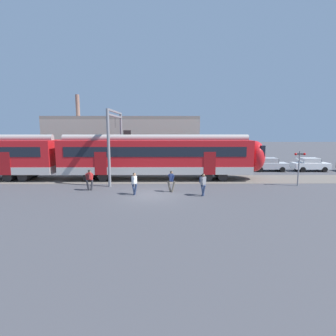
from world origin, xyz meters
TOP-DOWN VIEW (x-y plane):
  - ground_plane at (0.00, 0.00)m, footprint 160.00×160.00m
  - track_bed at (-10.86, 6.02)m, footprint 80.00×4.40m
  - commuter_train at (-8.37, 6.02)m, footprint 38.05×3.07m
  - pedestrian_red at (-4.97, 1.41)m, footprint 0.63×0.59m
  - pedestrian_white at (-1.26, -0.02)m, footprint 0.56×0.66m
  - pedestrian_navy at (1.52, 0.82)m, footprint 0.70×0.53m
  - pedestrian_grey at (3.81, -0.39)m, footprint 0.51×0.70m
  - parked_car_silver at (13.07, 10.94)m, footprint 4.04×1.84m
  - parked_car_white at (17.85, 10.82)m, footprint 4.02×1.80m
  - catenary_gantry at (-3.67, 6.02)m, footprint 0.24×6.64m
  - crossing_signal at (12.45, 2.91)m, footprint 0.96×0.22m
  - background_building at (-4.42, 15.49)m, footprint 19.33×5.00m

SIDE VIEW (x-z plane):
  - ground_plane at x=0.00m, z-range 0.00..0.00m
  - track_bed at x=-10.86m, z-range 0.00..0.01m
  - parked_car_silver at x=13.07m, z-range 0.01..1.55m
  - parked_car_white at x=17.85m, z-range 0.01..1.55m
  - pedestrian_navy at x=1.52m, z-range 0.13..1.80m
  - pedestrian_red at x=-4.97m, z-range 0.16..1.82m
  - pedestrian_white at x=-1.26m, z-range 0.16..1.82m
  - pedestrian_grey at x=3.81m, z-range 0.16..1.82m
  - crossing_signal at x=12.45m, z-range 0.51..3.51m
  - commuter_train at x=-8.37m, z-range -0.11..4.62m
  - background_building at x=-4.42m, z-range -1.39..7.81m
  - catenary_gantry at x=-3.67m, z-range 1.05..7.58m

